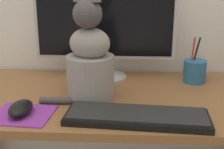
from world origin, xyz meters
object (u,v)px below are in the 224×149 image
keyboard (137,116)px  cat (90,61)px  monitor (105,25)px  pen_cup (194,71)px  computer_mouse_left (21,108)px

keyboard → cat: 0.25m
monitor → pen_cup: size_ratio=3.13×
computer_mouse_left → pen_cup: (0.57, 0.34, 0.02)m
keyboard → computer_mouse_left: size_ratio=3.68×
monitor → pen_cup: bearing=-4.7°
monitor → keyboard: bearing=-72.4°
computer_mouse_left → cat: (0.19, 0.14, 0.11)m
cat → pen_cup: 0.44m
pen_cup → computer_mouse_left: bearing=-149.5°
cat → pen_cup: bearing=44.7°
keyboard → pen_cup: 0.42m
computer_mouse_left → keyboard: bearing=-2.3°
keyboard → computer_mouse_left: 0.34m
keyboard → monitor: bearing=111.7°
computer_mouse_left → monitor: bearing=58.6°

